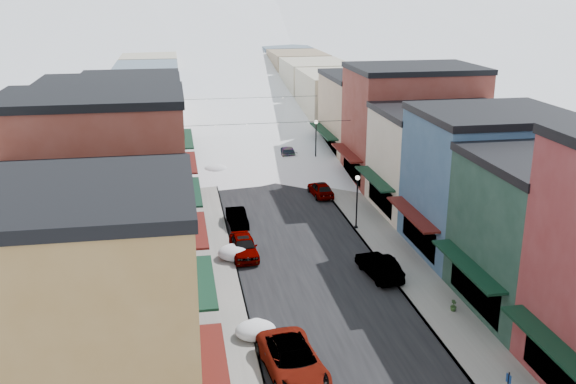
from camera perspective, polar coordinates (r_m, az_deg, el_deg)
name	(u,v)px	position (r m, az deg, el deg)	size (l,w,h in m)	color
road	(246,140)	(82.46, -3.79, 4.66)	(10.00, 160.00, 0.01)	black
sidewalk_left	(194,141)	(82.02, -8.39, 4.49)	(3.20, 160.00, 0.15)	gray
sidewalk_right	(296,137)	(83.39, 0.74, 4.89)	(3.20, 160.00, 0.15)	gray
curb_left	(206,141)	(82.07, -7.31, 4.54)	(0.10, 160.00, 0.15)	slate
curb_right	(284,138)	(83.12, -0.32, 4.85)	(0.10, 160.00, 0.15)	slate
bldg_l_yellow	(71,326)	(27.50, -18.75, -11.18)	(11.30, 8.70, 11.50)	#A6783D
bldg_l_cream	(96,263)	(35.51, -16.70, -6.03)	(11.30, 8.20, 9.50)	beige
bldg_l_brick_near	(99,191)	(42.52, -16.44, 0.09)	(12.30, 8.20, 12.50)	maroon
bldg_l_grayblue	(119,179)	(51.07, -14.77, 1.10)	(11.30, 9.20, 9.00)	slate
bldg_l_brick_far	(114,141)	(59.60, -15.20, 4.41)	(13.30, 9.20, 11.00)	maroon
bldg_l_tan	(132,124)	(69.37, -13.69, 5.92)	(11.30, 11.20, 10.00)	#927A60
bldg_r_green	(558,234)	(41.02, 22.87, -3.47)	(11.30, 9.20, 9.50)	#1B3A2E
bldg_r_blue	(488,182)	(48.21, 17.32, 0.83)	(11.30, 9.20, 10.50)	#355679
bldg_r_cream	(443,160)	(56.42, 13.62, 2.75)	(12.30, 9.20, 9.00)	beige
bldg_r_brick_far	(412,125)	(64.43, 10.98, 5.90)	(13.30, 9.20, 11.50)	maroon
bldg_r_tan	(372,116)	(73.55, 7.45, 6.73)	(11.30, 11.20, 9.50)	tan
distant_blocks	(229,83)	(104.26, -5.27, 9.61)	(34.00, 55.00, 8.00)	gray
overhead_cables	(258,109)	(69.04, -2.72, 7.36)	(16.40, 15.04, 0.04)	black
car_white_suv	(293,361)	(33.14, 0.44, -14.77)	(2.68, 5.82, 1.62)	silver
car_silver_sedan	(244,246)	(46.56, -3.97, -4.83)	(1.84, 4.57, 1.56)	#ADB0B5
car_dark_hatch	(237,218)	(52.58, -4.54, -2.28)	(1.40, 4.02, 1.32)	black
car_silver_wagon	(217,154)	(72.41, -6.32, 3.34)	(2.06, 5.07, 1.47)	#A3A6AC
car_green_sedan	(379,266)	(43.76, 8.09, -6.53)	(1.61, 4.61, 1.52)	black
car_gray_suv	(321,189)	(59.78, 2.91, 0.28)	(1.67, 4.14, 1.41)	gray
car_black_sedan	(287,153)	(72.68, -0.09, 3.49)	(2.03, 5.00, 1.45)	black
car_lane_silver	(237,131)	(83.59, -4.54, 5.39)	(1.91, 4.74, 1.62)	#A2A3AA
car_lane_white	(253,119)	(91.60, -3.16, 6.45)	(2.42, 5.24, 1.46)	silver
trash_can	(391,265)	(44.26, 9.13, -6.41)	(0.61, 0.61, 1.04)	#4E5153
streetlamp_near	(357,195)	(51.08, 6.16, -0.28)	(0.36, 0.36, 4.37)	black
streetlamp_far	(316,137)	(69.29, 2.49, 4.93)	(0.41, 0.41, 4.94)	black
planter_far	(454,306)	(40.11, 14.50, -9.74)	(0.38, 0.38, 0.68)	#2E4D23
snow_pile_near	(256,330)	(36.48, -2.90, -12.13)	(2.29, 2.61, 0.97)	white
snow_pile_mid	(236,252)	(46.24, -4.63, -5.35)	(2.63, 2.82, 1.11)	white
snow_pile_far	(215,170)	(67.13, -6.48, 1.99)	(2.58, 2.79, 1.09)	white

